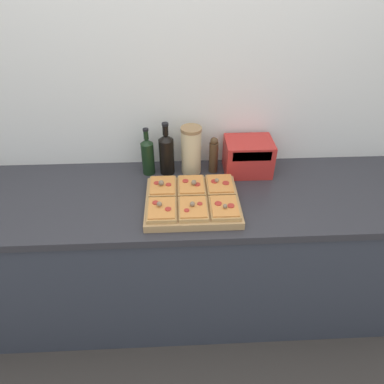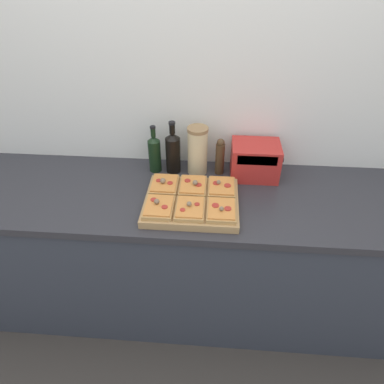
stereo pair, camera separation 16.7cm
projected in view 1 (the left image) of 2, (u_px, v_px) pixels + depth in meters
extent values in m
plane|color=#3D3833|center=(187.00, 346.00, 2.04)|extent=(12.00, 12.00, 0.00)
cube|color=silver|center=(180.00, 101.00, 1.83)|extent=(6.00, 0.06, 2.50)
cube|color=#333842|center=(184.00, 256.00, 2.04)|extent=(2.60, 0.64, 0.85)
cube|color=#2D2D33|center=(183.00, 197.00, 1.77)|extent=(2.63, 0.67, 0.04)
cube|color=tan|center=(192.00, 202.00, 1.68)|extent=(0.45, 0.38, 0.04)
cube|color=tan|center=(163.00, 187.00, 1.73)|extent=(0.14, 0.17, 0.02)
cube|color=#D6843D|center=(163.00, 185.00, 1.72)|extent=(0.12, 0.15, 0.01)
cylinder|color=#AD2D23|center=(157.00, 183.00, 1.72)|extent=(0.03, 0.03, 0.00)
cylinder|color=#AD2D23|center=(168.00, 185.00, 1.71)|extent=(0.03, 0.03, 0.00)
sphere|color=#7F6B51|center=(161.00, 183.00, 1.70)|extent=(0.03, 0.03, 0.03)
cube|color=tan|center=(191.00, 186.00, 1.73)|extent=(0.14, 0.17, 0.02)
cube|color=#D6843D|center=(191.00, 184.00, 1.72)|extent=(0.12, 0.15, 0.01)
cylinder|color=#AD2D23|center=(185.00, 181.00, 1.74)|extent=(0.03, 0.03, 0.00)
cylinder|color=#AD2D23|center=(197.00, 184.00, 1.71)|extent=(0.03, 0.03, 0.00)
sphere|color=#7F6B51|center=(194.00, 182.00, 1.71)|extent=(0.03, 0.03, 0.03)
cube|color=tan|center=(220.00, 186.00, 1.74)|extent=(0.14, 0.17, 0.02)
cube|color=#D6843D|center=(220.00, 183.00, 1.73)|extent=(0.12, 0.15, 0.01)
cylinder|color=#AD2D23|center=(214.00, 181.00, 1.73)|extent=(0.03, 0.03, 0.00)
cylinder|color=#AD2D23|center=(226.00, 183.00, 1.72)|extent=(0.03, 0.03, 0.00)
sphere|color=#7F6B51|center=(217.00, 180.00, 1.72)|extent=(0.02, 0.02, 0.02)
cube|color=tan|center=(162.00, 210.00, 1.58)|extent=(0.14, 0.17, 0.02)
cube|color=#D6843D|center=(162.00, 208.00, 1.57)|extent=(0.12, 0.15, 0.01)
cylinder|color=#AD2D23|center=(155.00, 203.00, 1.59)|extent=(0.03, 0.03, 0.00)
cylinder|color=#AD2D23|center=(168.00, 209.00, 1.56)|extent=(0.03, 0.03, 0.00)
sphere|color=#7F6B51|center=(159.00, 204.00, 1.57)|extent=(0.02, 0.02, 0.02)
cube|color=tan|center=(193.00, 209.00, 1.59)|extent=(0.14, 0.17, 0.02)
cube|color=#D6843D|center=(193.00, 207.00, 1.58)|extent=(0.12, 0.15, 0.01)
cylinder|color=#AD2D23|center=(187.00, 210.00, 1.55)|extent=(0.02, 0.02, 0.00)
cylinder|color=#AD2D23|center=(200.00, 204.00, 1.59)|extent=(0.02, 0.02, 0.00)
sphere|color=#7F6B51|center=(192.00, 204.00, 1.57)|extent=(0.02, 0.02, 0.02)
cube|color=tan|center=(224.00, 208.00, 1.59)|extent=(0.14, 0.17, 0.02)
cube|color=#D6843D|center=(225.00, 206.00, 1.58)|extent=(0.12, 0.15, 0.01)
cylinder|color=#AD2D23|center=(218.00, 203.00, 1.59)|extent=(0.03, 0.03, 0.00)
cylinder|color=#AD2D23|center=(231.00, 206.00, 1.58)|extent=(0.03, 0.03, 0.00)
sphere|color=#7F6B51|center=(225.00, 206.00, 1.56)|extent=(0.02, 0.02, 0.02)
cylinder|color=black|center=(148.00, 159.00, 1.87)|extent=(0.07, 0.07, 0.18)
cone|color=black|center=(147.00, 141.00, 1.80)|extent=(0.07, 0.07, 0.03)
cylinder|color=black|center=(146.00, 135.00, 1.78)|extent=(0.03, 0.03, 0.05)
cylinder|color=black|center=(145.00, 130.00, 1.76)|extent=(0.03, 0.03, 0.01)
cylinder|color=black|center=(167.00, 156.00, 1.86)|extent=(0.08, 0.08, 0.20)
cone|color=black|center=(166.00, 137.00, 1.79)|extent=(0.08, 0.08, 0.03)
cylinder|color=black|center=(165.00, 130.00, 1.77)|extent=(0.03, 0.03, 0.05)
cylinder|color=black|center=(165.00, 124.00, 1.75)|extent=(0.04, 0.04, 0.01)
cylinder|color=beige|center=(191.00, 152.00, 1.85)|extent=(0.11, 0.11, 0.25)
cylinder|color=#937047|center=(191.00, 129.00, 1.77)|extent=(0.11, 0.11, 0.02)
cylinder|color=#47331E|center=(213.00, 157.00, 1.88)|extent=(0.05, 0.05, 0.18)
sphere|color=#47331E|center=(214.00, 141.00, 1.82)|extent=(0.04, 0.04, 0.04)
cube|color=red|center=(248.00, 156.00, 1.88)|extent=(0.26, 0.20, 0.19)
cube|color=black|center=(252.00, 156.00, 1.77)|extent=(0.20, 0.01, 0.05)
cube|color=black|center=(273.00, 154.00, 1.88)|extent=(0.02, 0.02, 0.02)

